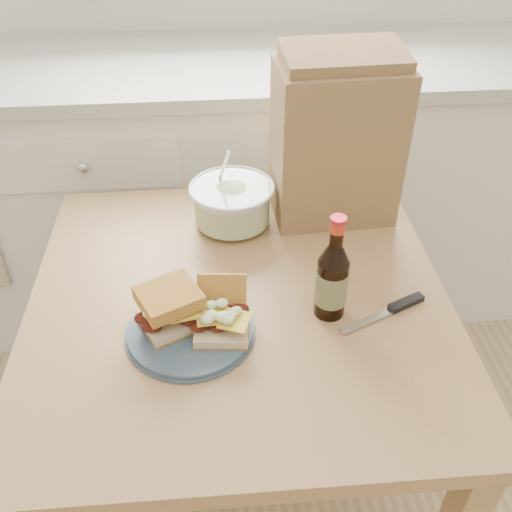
{
  "coord_description": "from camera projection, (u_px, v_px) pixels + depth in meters",
  "views": [
    {
      "loc": [
        -0.13,
        -0.08,
        1.56
      ],
      "look_at": [
        -0.05,
        0.85,
        0.82
      ],
      "focal_mm": 40.0,
      "sensor_mm": 36.0,
      "label": 1
    }
  ],
  "objects": [
    {
      "name": "paper_bag",
      "position": [
        336.0,
        144.0,
        1.35
      ],
      "size": [
        0.3,
        0.2,
        0.38
      ],
      "primitive_type": "cube",
      "rotation": [
        0.0,
        0.0,
        0.05
      ],
      "color": "olive",
      "rests_on": "dining_table"
    },
    {
      "name": "cabinet_run",
      "position": [
        249.0,
        186.0,
        2.08
      ],
      "size": [
        2.5,
        0.64,
        0.94
      ],
      "color": "white",
      "rests_on": "ground"
    },
    {
      "name": "beer_bottle",
      "position": [
        332.0,
        279.0,
        1.12
      ],
      "size": [
        0.07,
        0.07,
        0.23
      ],
      "rotation": [
        0.0,
        0.0,
        0.29
      ],
      "color": "black",
      "rests_on": "dining_table"
    },
    {
      "name": "dining_table",
      "position": [
        240.0,
        332.0,
        1.28
      ],
      "size": [
        0.89,
        0.89,
        0.74
      ],
      "rotation": [
        0.0,
        0.0,
        -0.01
      ],
      "color": "tan",
      "rests_on": "ground"
    },
    {
      "name": "knife",
      "position": [
        396.0,
        307.0,
        1.17
      ],
      "size": [
        0.2,
        0.1,
        0.01
      ],
      "rotation": [
        0.0,
        0.0,
        0.42
      ],
      "color": "silver",
      "rests_on": "dining_table"
    },
    {
      "name": "plate",
      "position": [
        191.0,
        330.0,
        1.12
      ],
      "size": [
        0.25,
        0.25,
        0.02
      ],
      "primitive_type": "cylinder",
      "color": "#3D4F62",
      "rests_on": "dining_table"
    },
    {
      "name": "coleslaw_bowl",
      "position": [
        232.0,
        205.0,
        1.39
      ],
      "size": [
        0.21,
        0.21,
        0.21
      ],
      "color": "white",
      "rests_on": "dining_table"
    },
    {
      "name": "sandwich_left",
      "position": [
        170.0,
        307.0,
        1.1
      ],
      "size": [
        0.14,
        0.14,
        0.08
      ],
      "rotation": [
        0.0,
        0.0,
        0.45
      ],
      "color": "beige",
      "rests_on": "plate"
    },
    {
      "name": "sandwich_right",
      "position": [
        222.0,
        314.0,
        1.1
      ],
      "size": [
        0.11,
        0.15,
        0.09
      ],
      "rotation": [
        0.0,
        0.0,
        -0.1
      ],
      "color": "beige",
      "rests_on": "plate"
    }
  ]
}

